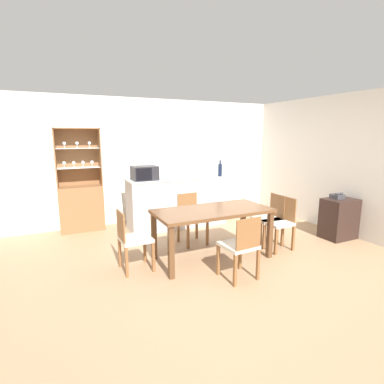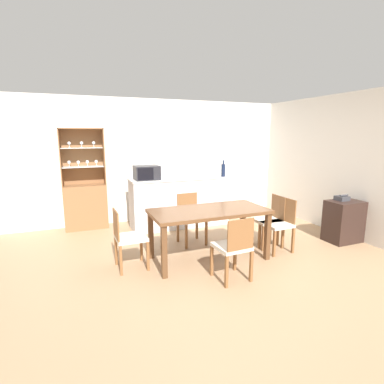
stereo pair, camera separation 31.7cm
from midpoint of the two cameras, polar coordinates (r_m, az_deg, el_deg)
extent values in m
plane|color=#A37F5B|center=(4.55, 8.65, -12.88)|extent=(18.00, 18.00, 0.00)
cube|color=silver|center=(6.58, -2.73, 6.13)|extent=(6.80, 0.06, 2.55)
cube|color=silver|center=(6.13, 28.85, 4.43)|extent=(0.06, 4.60, 2.55)
cube|color=silver|center=(6.02, -0.85, -2.00)|extent=(1.94, 0.58, 0.96)
cube|color=beige|center=(5.93, -0.86, 2.66)|extent=(1.97, 0.61, 0.03)
cube|color=brown|center=(6.16, -18.18, -2.70)|extent=(0.80, 0.35, 0.86)
cube|color=brown|center=(6.18, -18.82, 6.43)|extent=(0.80, 0.02, 1.08)
cube|color=brown|center=(6.00, -22.45, 6.07)|extent=(0.02, 0.35, 1.08)
cube|color=brown|center=(6.05, -15.03, 6.55)|extent=(0.02, 0.35, 1.08)
cube|color=brown|center=(6.00, -19.04, 11.37)|extent=(0.80, 0.35, 0.02)
cube|color=white|center=(6.03, -18.62, 4.60)|extent=(0.75, 0.31, 0.01)
cube|color=white|center=(6.00, -18.83, 7.96)|extent=(0.75, 0.31, 0.01)
cylinder|color=white|center=(6.05, -20.95, 4.54)|extent=(0.04, 0.04, 0.01)
cylinder|color=white|center=(6.05, -20.97, 4.83)|extent=(0.01, 0.01, 0.06)
sphere|color=white|center=(6.04, -21.01, 5.31)|extent=(0.06, 0.06, 0.06)
cylinder|color=white|center=(5.97, -20.92, 7.90)|extent=(0.04, 0.04, 0.01)
cylinder|color=white|center=(5.97, -20.94, 8.19)|extent=(0.01, 0.01, 0.06)
sphere|color=white|center=(5.97, -20.97, 8.68)|extent=(0.06, 0.06, 0.06)
cylinder|color=white|center=(5.99, -19.39, 4.59)|extent=(0.04, 0.04, 0.01)
cylinder|color=white|center=(5.99, -19.41, 4.88)|extent=(0.01, 0.01, 0.06)
sphere|color=white|center=(5.99, -19.44, 5.37)|extent=(0.06, 0.06, 0.06)
cylinder|color=white|center=(6.00, -18.83, 8.04)|extent=(0.04, 0.04, 0.01)
cylinder|color=white|center=(5.99, -18.85, 8.33)|extent=(0.01, 0.01, 0.06)
sphere|color=white|center=(5.99, -18.88, 8.82)|extent=(0.06, 0.06, 0.06)
cylinder|color=white|center=(6.02, -17.85, 4.71)|extent=(0.04, 0.04, 0.01)
cylinder|color=white|center=(6.02, -17.87, 5.00)|extent=(0.01, 0.01, 0.06)
sphere|color=white|center=(6.02, -17.90, 5.49)|extent=(0.06, 0.06, 0.06)
cylinder|color=white|center=(6.01, -16.75, 8.16)|extent=(0.04, 0.04, 0.01)
cylinder|color=white|center=(6.01, -16.77, 8.45)|extent=(0.01, 0.01, 0.06)
sphere|color=white|center=(6.01, -16.79, 8.94)|extent=(0.06, 0.06, 0.06)
cylinder|color=white|center=(6.03, -16.31, 4.81)|extent=(0.04, 0.04, 0.01)
cylinder|color=white|center=(6.03, -16.32, 5.10)|extent=(0.01, 0.01, 0.06)
sphere|color=white|center=(6.03, -16.35, 5.58)|extent=(0.06, 0.06, 0.06)
cube|color=brown|center=(4.36, 5.35, -3.69)|extent=(1.70, 0.81, 0.05)
cube|color=brown|center=(3.89, -2.97, -11.37)|extent=(0.07, 0.07, 0.70)
cube|color=brown|center=(4.61, 16.12, -8.17)|extent=(0.07, 0.07, 0.70)
cube|color=brown|center=(4.50, -5.85, -8.24)|extent=(0.07, 0.07, 0.70)
cube|color=brown|center=(5.14, 11.40, -5.96)|extent=(0.07, 0.07, 0.70)
cube|color=beige|center=(3.89, 9.88, -10.18)|extent=(0.43, 0.43, 0.05)
cube|color=brown|center=(3.68, 11.74, -8.00)|extent=(0.37, 0.04, 0.38)
cube|color=brown|center=(4.02, 6.08, -12.87)|extent=(0.04, 0.04, 0.41)
cube|color=brown|center=(4.21, 10.37, -11.87)|extent=(0.04, 0.04, 0.41)
cube|color=brown|center=(3.75, 9.09, -14.81)|extent=(0.04, 0.04, 0.41)
cube|color=brown|center=(3.95, 13.54, -13.59)|extent=(0.04, 0.04, 0.41)
cube|color=beige|center=(5.13, 15.92, -5.25)|extent=(0.43, 0.43, 0.05)
cube|color=brown|center=(5.18, 17.80, -2.74)|extent=(0.04, 0.37, 0.38)
cube|color=brown|center=(4.95, 15.21, -8.55)|extent=(0.04, 0.04, 0.41)
cube|color=brown|center=(5.24, 13.02, -7.35)|extent=(0.04, 0.04, 0.41)
cube|color=brown|center=(5.16, 18.61, -7.97)|extent=(0.04, 0.04, 0.41)
cube|color=brown|center=(5.43, 16.31, -6.86)|extent=(0.04, 0.04, 0.41)
cube|color=beige|center=(4.19, -9.41, -8.60)|extent=(0.41, 0.41, 0.05)
cube|color=brown|center=(4.09, -12.13, -6.07)|extent=(0.03, 0.37, 0.38)
cube|color=brown|center=(4.48, -7.62, -10.36)|extent=(0.04, 0.04, 0.41)
cube|color=brown|center=(4.16, -6.21, -12.06)|extent=(0.04, 0.04, 0.41)
cube|color=brown|center=(4.41, -12.24, -10.91)|extent=(0.04, 0.04, 0.41)
cube|color=brown|center=(4.08, -11.19, -12.70)|extent=(0.04, 0.04, 0.41)
cube|color=beige|center=(4.95, 17.63, -5.94)|extent=(0.42, 0.42, 0.05)
cube|color=brown|center=(5.02, 19.43, -3.28)|extent=(0.03, 0.37, 0.38)
cube|color=brown|center=(4.77, 17.27, -9.42)|extent=(0.04, 0.04, 0.41)
cube|color=brown|center=(5.03, 14.54, -8.20)|extent=(0.04, 0.04, 0.41)
cube|color=brown|center=(5.01, 20.44, -8.65)|extent=(0.04, 0.04, 0.41)
cube|color=brown|center=(5.26, 17.68, -7.54)|extent=(0.04, 0.04, 0.41)
cube|color=beige|center=(5.03, 1.77, -5.14)|extent=(0.42, 0.42, 0.05)
cube|color=brown|center=(5.14, 0.83, -2.31)|extent=(0.37, 0.04, 0.38)
cube|color=brown|center=(5.03, 4.56, -7.90)|extent=(0.04, 0.04, 0.41)
cube|color=brown|center=(4.87, 0.79, -8.51)|extent=(0.04, 0.04, 0.41)
cube|color=brown|center=(5.33, 2.63, -6.78)|extent=(0.04, 0.04, 0.41)
cube|color=brown|center=(5.18, -0.96, -7.29)|extent=(0.04, 0.04, 0.41)
cube|color=#232328|center=(5.67, -7.05, 3.68)|extent=(0.46, 0.37, 0.26)
cube|color=black|center=(5.47, -7.18, 3.42)|extent=(0.29, 0.01, 0.22)
cylinder|color=#141E38|center=(6.07, 7.47, 4.10)|extent=(0.08, 0.08, 0.25)
cylinder|color=#141E38|center=(6.05, 7.50, 5.66)|extent=(0.03, 0.03, 0.08)
cube|color=black|center=(5.86, 28.30, -4.93)|extent=(0.57, 0.41, 0.71)
cube|color=#32211C|center=(5.85, 28.33, -4.60)|extent=(0.53, 0.37, 0.02)
cube|color=#38383D|center=(5.79, 28.06, -1.07)|extent=(0.19, 0.18, 0.08)
cylinder|color=#38383D|center=(5.76, 28.39, -0.58)|extent=(0.17, 0.03, 0.03)
camera|label=1|loc=(0.16, -88.23, 0.34)|focal=28.00mm
camera|label=2|loc=(0.16, 91.77, -0.34)|focal=28.00mm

